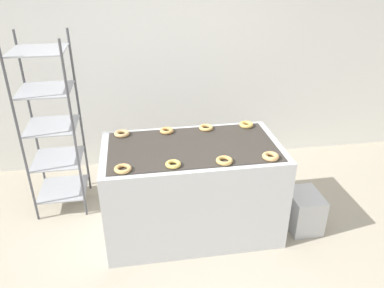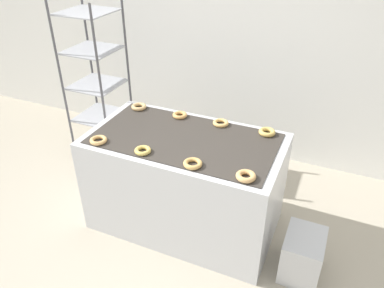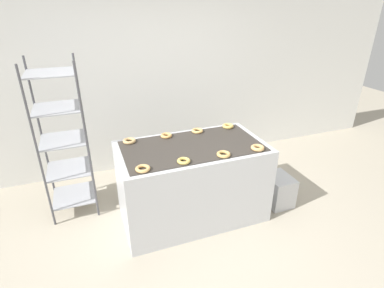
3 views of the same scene
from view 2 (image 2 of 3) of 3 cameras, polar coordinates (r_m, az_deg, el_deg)
ground_plane at (r=3.16m, az=-6.47°, el=-19.43°), size 14.00×14.00×0.00m
wall_back at (r=4.08m, az=7.51°, el=16.58°), size 8.00×0.05×2.80m
fryer_machine at (r=3.28m, az=-1.05°, el=-5.86°), size 1.60×0.88×0.90m
baking_rack_cart at (r=4.11m, az=-14.26°, el=8.75°), size 0.50×0.52×1.80m
glaze_bin at (r=3.15m, az=16.45°, el=-15.91°), size 0.29×0.38×0.38m
donut_near_left at (r=3.06m, az=-14.07°, el=0.57°), size 0.14×0.14×0.03m
donut_near_midleft at (r=2.86m, az=-7.51°, el=-0.99°), size 0.13×0.13×0.03m
donut_near_midright at (r=2.69m, az=0.11°, el=-3.00°), size 0.14×0.14×0.03m
donut_near_right at (r=2.59m, az=8.21°, el=-4.87°), size 0.14×0.14×0.04m
donut_far_left at (r=3.53m, az=-8.10°, el=5.65°), size 0.14×0.14×0.04m
donut_far_midleft at (r=3.35m, az=-1.87°, el=4.43°), size 0.13×0.13×0.03m
donut_far_midright at (r=3.23m, az=4.40°, el=3.22°), size 0.14×0.14×0.03m
donut_far_right at (r=3.14m, az=11.37°, el=1.80°), size 0.14×0.14×0.04m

